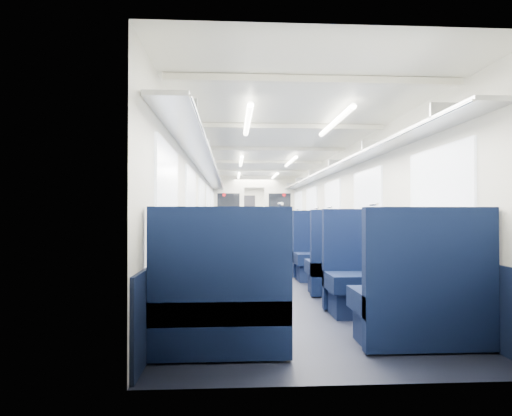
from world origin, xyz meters
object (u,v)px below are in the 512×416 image
Objects in this scene: seat_2 at (224,282)px; seat_17 at (284,238)px; seat_7 at (326,258)px; seat_4 at (226,269)px; seat_8 at (228,252)px; seat_15 at (289,240)px; seat_11 at (303,247)px; seat_3 at (373,280)px; seat_13 at (296,244)px; seat_14 at (229,241)px; seat_6 at (227,258)px; seat_12 at (229,244)px; seat_0 at (221,308)px; seat_19 at (280,236)px; seat_9 at (313,252)px; seat_18 at (230,236)px; seat_1 at (422,303)px; end_door at (247,216)px; seat_16 at (229,238)px; seat_10 at (228,247)px; seat_5 at (348,268)px.

seat_2 is 8.27m from seat_17.
seat_4 is at bearing -142.21° from seat_7.
seat_15 is at bearing 65.06° from seat_8.
seat_3 is at bearing -90.00° from seat_11.
seat_8 is at bearing -142.83° from seat_11.
seat_13 is at bearing -90.00° from seat_17.
seat_6 is at bearing -90.00° from seat_14.
seat_12 is at bearing 90.00° from seat_8.
seat_8 is at bearing 90.00° from seat_0.
seat_15 and seat_19 have the same top height.
seat_9 is 1.00× the size of seat_18.
seat_8 is (0.00, 4.71, 0.00)m from seat_0.
seat_1 is at bearing -80.85° from seat_18.
seat_12 is (0.00, 2.33, 0.00)m from seat_8.
end_door is 17.36m from seat_0.
seat_3 and seat_6 have the same top height.
seat_0 is 2.10m from seat_3.
seat_14 is (-1.66, 8.03, 0.00)m from seat_1.
seat_12 is 1.00× the size of seat_17.
seat_0 is 1.00× the size of seat_4.
seat_16 is (0.00, 1.12, 0.00)m from seat_14.
seat_19 is (0.00, 5.66, 0.00)m from seat_9.
seat_17 is 1.95m from seat_18.
seat_11 is at bearing -69.45° from seat_18.
seat_4 is at bearing -90.00° from seat_10.
seat_16 is at bearing 90.00° from seat_6.
seat_0 is 4.71m from seat_8.
seat_19 is (0.83, -6.88, -0.63)m from end_door.
seat_11 and seat_17 have the same top height.
seat_2 is 4.99m from seat_11.
seat_4 is 1.00× the size of seat_14.
seat_11 and seat_12 have the same top height.
seat_10 is 4.87m from seat_19.
seat_5 is 8.23m from seat_18.
seat_13 is (0.00, 6.84, 0.00)m from seat_1.
seat_15 is at bearing -51.91° from seat_18.
seat_11 is (0.00, 4.68, 0.00)m from seat_3.
seat_2 is 1.00× the size of seat_15.
end_door is 17.26m from seat_1.
seat_8 and seat_18 have the same top height.
seat_17 is 1.08m from seat_19.
seat_17 is at bearing 73.73° from seat_6.
seat_11 is at bearing 65.31° from seat_4.
seat_18 is at bearing 90.00° from seat_2.
seat_10 and seat_11 have the same top height.
seat_1 is at bearing -90.00° from seat_19.
seat_9 is (1.66, 3.52, 0.00)m from seat_2.
seat_9 is 2.80m from seat_12.
seat_7 and seat_10 have the same top height.
end_door is at bearing 93.79° from seat_9.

